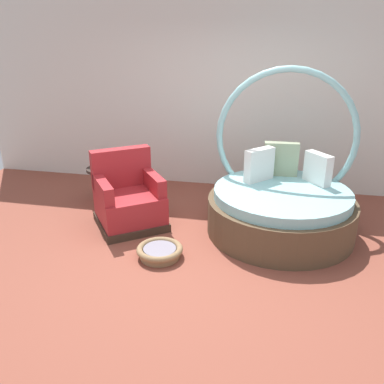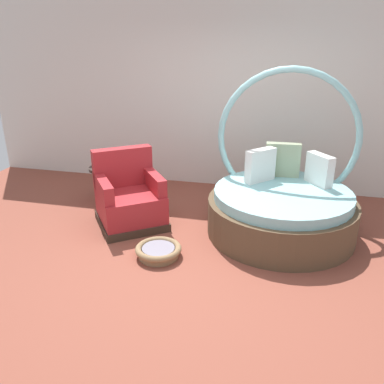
# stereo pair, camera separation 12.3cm
# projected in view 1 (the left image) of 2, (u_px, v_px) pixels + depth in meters

# --- Properties ---
(ground_plane) EXTENTS (8.00, 8.00, 0.02)m
(ground_plane) POSITION_uv_depth(u_px,v_px,m) (189.00, 260.00, 4.33)
(ground_plane) COLOR brown
(back_wall) EXTENTS (8.00, 0.12, 3.01)m
(back_wall) POSITION_uv_depth(u_px,v_px,m) (223.00, 90.00, 5.98)
(back_wall) COLOR silver
(back_wall) RESTS_ON ground_plane
(round_daybed) EXTENTS (1.77, 1.77, 1.95)m
(round_daybed) POSITION_uv_depth(u_px,v_px,m) (281.00, 201.00, 4.84)
(round_daybed) COLOR brown
(round_daybed) RESTS_ON ground_plane
(red_armchair) EXTENTS (1.12, 1.12, 0.94)m
(red_armchair) POSITION_uv_depth(u_px,v_px,m) (128.00, 200.00, 5.02)
(red_armchair) COLOR #38281E
(red_armchair) RESTS_ON ground_plane
(pet_basket) EXTENTS (0.51, 0.51, 0.13)m
(pet_basket) POSITION_uv_depth(u_px,v_px,m) (160.00, 251.00, 4.34)
(pet_basket) COLOR #8E704C
(pet_basket) RESTS_ON ground_plane
(side_table) EXTENTS (0.44, 0.44, 0.52)m
(side_table) POSITION_uv_depth(u_px,v_px,m) (102.00, 174.00, 5.66)
(side_table) COLOR #2D231E
(side_table) RESTS_ON ground_plane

